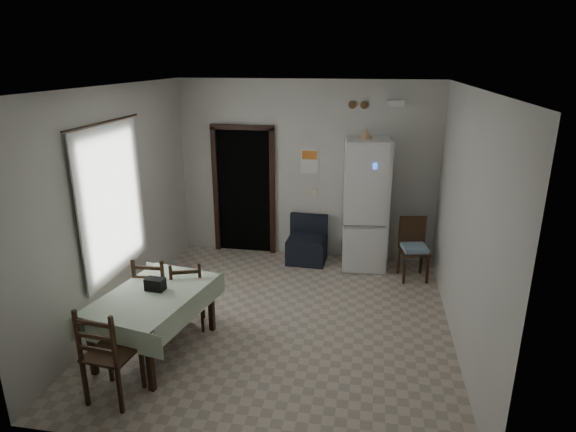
% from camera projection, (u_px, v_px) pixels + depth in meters
% --- Properties ---
extents(ground, '(4.50, 4.50, 0.00)m').
position_uv_depth(ground, '(281.00, 320.00, 6.17)').
color(ground, '#B2A492').
rests_on(ground, ground).
extents(ceiling, '(4.20, 4.50, 0.02)m').
position_uv_depth(ceiling, '(280.00, 87.00, 5.26)').
color(ceiling, white).
rests_on(ceiling, ground).
extents(wall_back, '(4.20, 0.02, 2.90)m').
position_uv_depth(wall_back, '(306.00, 171.00, 7.82)').
color(wall_back, beige).
rests_on(wall_back, ground).
extents(wall_front, '(4.20, 0.02, 2.90)m').
position_uv_depth(wall_front, '(225.00, 304.00, 3.61)').
color(wall_front, beige).
rests_on(wall_front, ground).
extents(wall_left, '(0.02, 4.50, 2.90)m').
position_uv_depth(wall_left, '(117.00, 204.00, 6.05)').
color(wall_left, beige).
rests_on(wall_left, ground).
extents(wall_right, '(0.02, 4.50, 2.90)m').
position_uv_depth(wall_right, '(465.00, 223.00, 5.37)').
color(wall_right, beige).
rests_on(wall_right, ground).
extents(doorway, '(1.06, 0.52, 2.22)m').
position_uv_depth(doorway, '(247.00, 188.00, 8.30)').
color(doorway, black).
rests_on(doorway, ground).
extents(window_recess, '(0.10, 1.20, 1.60)m').
position_uv_depth(window_recess, '(104.00, 201.00, 5.84)').
color(window_recess, silver).
rests_on(window_recess, ground).
extents(curtain, '(0.02, 1.45, 1.85)m').
position_uv_depth(curtain, '(112.00, 201.00, 5.82)').
color(curtain, silver).
rests_on(curtain, ground).
extents(curtain_rod, '(0.02, 1.60, 0.02)m').
position_uv_depth(curtain_rod, '(104.00, 122.00, 5.52)').
color(curtain_rod, black).
rests_on(curtain_rod, ground).
extents(calendar, '(0.28, 0.02, 0.40)m').
position_uv_depth(calendar, '(309.00, 161.00, 7.74)').
color(calendar, white).
rests_on(calendar, ground).
extents(calendar_image, '(0.24, 0.01, 0.14)m').
position_uv_depth(calendar_image, '(310.00, 155.00, 7.71)').
color(calendar_image, orange).
rests_on(calendar_image, ground).
extents(light_switch, '(0.08, 0.02, 0.12)m').
position_uv_depth(light_switch, '(315.00, 192.00, 7.89)').
color(light_switch, beige).
rests_on(light_switch, ground).
extents(vent_left, '(0.12, 0.03, 0.12)m').
position_uv_depth(vent_left, '(352.00, 105.00, 7.35)').
color(vent_left, brown).
rests_on(vent_left, ground).
extents(vent_right, '(0.12, 0.03, 0.12)m').
position_uv_depth(vent_right, '(364.00, 105.00, 7.32)').
color(vent_right, brown).
rests_on(vent_right, ground).
extents(emergency_light, '(0.25, 0.07, 0.09)m').
position_uv_depth(emergency_light, '(396.00, 104.00, 7.21)').
color(emergency_light, white).
rests_on(emergency_light, ground).
extents(fridge, '(0.74, 0.74, 2.05)m').
position_uv_depth(fridge, '(365.00, 205.00, 7.49)').
color(fridge, white).
rests_on(fridge, ground).
extents(tan_cone, '(0.21, 0.21, 0.16)m').
position_uv_depth(tan_cone, '(366.00, 134.00, 7.14)').
color(tan_cone, tan).
rests_on(tan_cone, fridge).
extents(navy_seat, '(0.64, 0.62, 0.75)m').
position_uv_depth(navy_seat, '(307.00, 240.00, 7.84)').
color(navy_seat, black).
rests_on(navy_seat, ground).
extents(corner_chair, '(0.48, 0.48, 0.94)m').
position_uv_depth(corner_chair, '(414.00, 250.00, 7.20)').
color(corner_chair, black).
rests_on(corner_chair, ground).
extents(dining_table, '(1.19, 1.56, 0.73)m').
position_uv_depth(dining_table, '(156.00, 322.00, 5.43)').
color(dining_table, '#B5C9AC').
rests_on(dining_table, ground).
extents(black_bag, '(0.22, 0.15, 0.14)m').
position_uv_depth(black_bag, '(155.00, 284.00, 5.36)').
color(black_bag, black).
rests_on(black_bag, dining_table).
extents(dining_chair_far_left, '(0.43, 0.43, 0.96)m').
position_uv_depth(dining_chair_far_left, '(156.00, 291.00, 5.91)').
color(dining_chair_far_left, black).
rests_on(dining_chair_far_left, ground).
extents(dining_chair_far_right, '(0.49, 0.49, 0.90)m').
position_uv_depth(dining_chair_far_right, '(188.00, 293.00, 5.91)').
color(dining_chair_far_right, black).
rests_on(dining_chair_far_right, ground).
extents(dining_chair_near_head, '(0.49, 0.49, 1.04)m').
position_uv_depth(dining_chair_near_head, '(111.00, 351.00, 4.63)').
color(dining_chair_near_head, black).
rests_on(dining_chair_near_head, ground).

